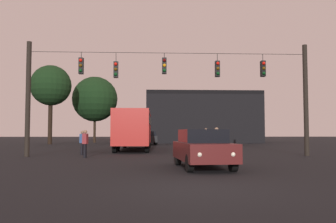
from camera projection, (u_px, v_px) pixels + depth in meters
ground_plane at (163, 147)px, 33.36m from camera, size 168.00×168.00×0.00m
overhead_signal_span at (169, 89)px, 21.22m from camera, size 16.74×0.44×6.72m
city_bus at (134, 127)px, 28.82m from camera, size 2.65×11.03×3.00m
car_near_right at (203, 148)px, 14.18m from camera, size 2.10×4.43×1.52m
car_far_left at (148, 138)px, 40.35m from camera, size 1.99×4.40×1.52m
pedestrian_crossing_left at (217, 139)px, 22.02m from camera, size 0.32×0.41×1.71m
pedestrian_crossing_center at (204, 142)px, 20.61m from camera, size 0.36×0.42×1.56m
pedestrian_crossing_right at (206, 139)px, 24.61m from camera, size 0.28×0.38×1.68m
pedestrian_near_bus at (82, 141)px, 22.24m from camera, size 0.29×0.39×1.51m
pedestrian_trailing at (85, 142)px, 19.92m from camera, size 0.29×0.39×1.54m
corner_building at (199, 119)px, 51.86m from camera, size 15.18×12.65×6.82m
tree_left_silhouette at (51, 86)px, 42.64m from camera, size 4.81×4.81×9.39m
tree_behind_building at (95, 99)px, 49.12m from camera, size 6.16×6.16×9.04m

